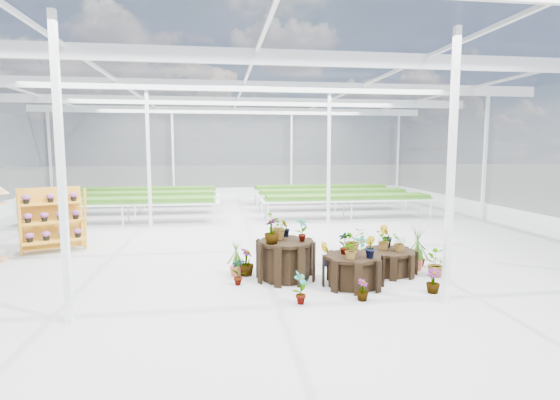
{
  "coord_description": "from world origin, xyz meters",
  "views": [
    {
      "loc": [
        -0.75,
        -10.65,
        2.58
      ],
      "look_at": [
        0.77,
        0.17,
        1.3
      ],
      "focal_mm": 28.0,
      "sensor_mm": 36.0,
      "label": 1
    }
  ],
  "objects": [
    {
      "name": "shelf_rack",
      "position": [
        -4.93,
        0.91,
        0.8
      ],
      "size": [
        1.71,
        1.37,
        1.61
      ],
      "primitive_type": null,
      "rotation": [
        0.0,
        0.0,
        0.43
      ],
      "color": "#BD7E1E",
      "rests_on": "ground"
    },
    {
      "name": "nursery_benches",
      "position": [
        0.0,
        7.2,
        0.42
      ],
      "size": [
        16.0,
        7.0,
        0.84
      ],
      "primitive_type": null,
      "color": "silver",
      "rests_on": "ground"
    },
    {
      "name": "steel_frame",
      "position": [
        0.0,
        0.0,
        2.25
      ],
      "size": [
        18.0,
        24.0,
        4.5
      ],
      "primitive_type": null,
      "color": "silver",
      "rests_on": "ground"
    },
    {
      "name": "plinth_mid",
      "position": [
        1.73,
        -2.9,
        0.3
      ],
      "size": [
        1.27,
        1.27,
        0.59
      ],
      "primitive_type": "cylinder",
      "rotation": [
        0.0,
        0.0,
        -0.14
      ],
      "color": "black",
      "rests_on": "ground"
    },
    {
      "name": "greenhouse_shell",
      "position": [
        0.0,
        0.0,
        2.25
      ],
      "size": [
        18.0,
        24.0,
        4.5
      ],
      "primitive_type": null,
      "color": "white",
      "rests_on": "ground"
    },
    {
      "name": "plinth_tall",
      "position": [
        0.53,
        -2.3,
        0.39
      ],
      "size": [
        1.5,
        1.5,
        0.78
      ],
      "primitive_type": "cylinder",
      "rotation": [
        0.0,
        0.0,
        -0.4
      ],
      "color": "black",
      "rests_on": "ground"
    },
    {
      "name": "nursery_plants",
      "position": [
        1.72,
        -2.28,
        0.57
      ],
      "size": [
        4.46,
        2.84,
        1.31
      ],
      "color": "#2F5E17",
      "rests_on": "ground"
    },
    {
      "name": "plinth_low",
      "position": [
        2.73,
        -2.2,
        0.25
      ],
      "size": [
        1.33,
        1.33,
        0.5
      ],
      "primitive_type": "cylinder",
      "rotation": [
        0.0,
        0.0,
        -0.24
      ],
      "color": "black",
      "rests_on": "ground"
    },
    {
      "name": "ground_plane",
      "position": [
        0.0,
        0.0,
        0.0
      ],
      "size": [
        24.0,
        24.0,
        0.0
      ],
      "primitive_type": "plane",
      "color": "gray",
      "rests_on": "ground"
    }
  ]
}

